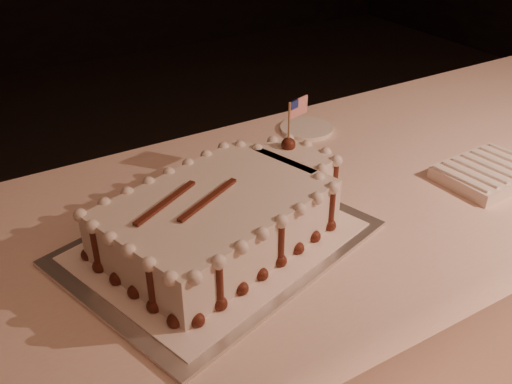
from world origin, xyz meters
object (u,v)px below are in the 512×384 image
cake_board (218,243)px  napkin_stack (488,173)px  banquet_table (358,308)px  sheet_cake (228,213)px  side_plate (306,129)px

cake_board → napkin_stack: napkin_stack is taller
banquet_table → napkin_stack: napkin_stack is taller
banquet_table → cake_board: cake_board is taller
cake_board → sheet_cake: 0.06m
sheet_cake → napkin_stack: bearing=-9.5°
napkin_stack → side_plate: (-0.19, 0.40, -0.01)m
napkin_stack → side_plate: bearing=115.4°
cake_board → sheet_cake: (0.03, 0.01, 0.05)m
banquet_table → side_plate: (0.01, 0.27, 0.38)m
banquet_table → sheet_cake: size_ratio=4.78×
cake_board → napkin_stack: bearing=-25.0°
cake_board → napkin_stack: size_ratio=2.38×
banquet_table → napkin_stack: bearing=-32.1°
napkin_stack → side_plate: 0.44m
cake_board → sheet_cake: bearing=0.2°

